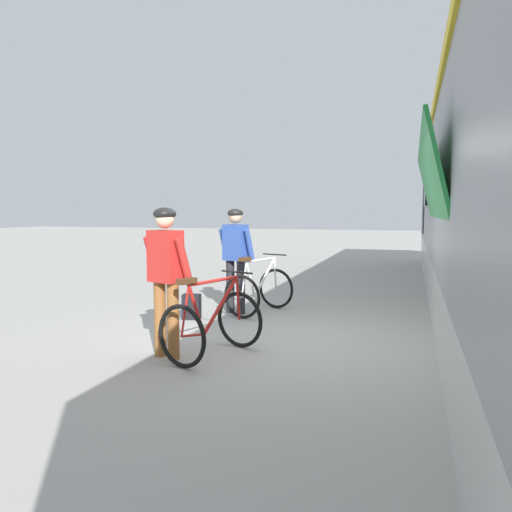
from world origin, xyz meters
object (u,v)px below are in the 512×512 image
Objects in this scene: cyclist_far_in_red at (166,269)px; cyclist_near_in_blue at (236,251)px; bicycle_near_white at (260,290)px; backpack_on_platform at (192,307)px; bicycle_far_red at (212,324)px.

cyclist_near_in_blue is at bearing 92.17° from cyclist_far_in_red.
cyclist_far_in_red reaches higher than bicycle_near_white.
cyclist_far_in_red is 4.40× the size of backpack_on_platform.
bicycle_near_white is 2.54m from bicycle_far_red.
cyclist_near_in_blue is 1.43× the size of bicycle_near_white.
bicycle_near_white is 0.99× the size of bicycle_far_red.
cyclist_far_in_red is at bearing -96.13° from bicycle_near_white.
cyclist_near_in_blue reaches higher than bicycle_far_red.
cyclist_near_in_blue and cyclist_far_in_red have the same top height.
cyclist_far_in_red is at bearing -87.83° from cyclist_near_in_blue.
bicycle_far_red is 2.10m from backpack_on_platform.
cyclist_near_in_blue is at bearing 41.96° from backpack_on_platform.
cyclist_near_in_blue reaches higher than bicycle_near_white.
cyclist_far_in_red is 1.42× the size of bicycle_far_red.
bicycle_far_red is (0.60, -2.42, -0.65)m from cyclist_near_in_blue.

